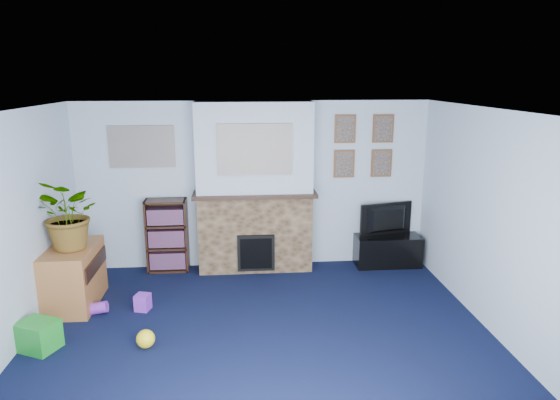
{
  "coord_description": "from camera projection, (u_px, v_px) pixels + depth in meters",
  "views": [
    {
      "loc": [
        -0.22,
        -4.77,
        2.73
      ],
      "look_at": [
        0.27,
        0.97,
        1.29
      ],
      "focal_mm": 32.0,
      "sensor_mm": 36.0,
      "label": 1
    }
  ],
  "objects": [
    {
      "name": "ceiling",
      "position": [
        261.0,
        112.0,
        4.71
      ],
      "size": [
        5.0,
        4.5,
        0.01
      ],
      "primitive_type": "cube",
      "color": "white",
      "rests_on": "wall_back"
    },
    {
      "name": "television",
      "position": [
        389.0,
        220.0,
        7.27
      ],
      "size": [
        0.83,
        0.31,
        0.48
      ],
      "primitive_type": "imported",
      "rotation": [
        0.0,
        0.0,
        3.39
      ],
      "color": "black",
      "rests_on": "tv_stand"
    },
    {
      "name": "mantel_clock",
      "position": [
        255.0,
        188.0,
        6.93
      ],
      "size": [
        0.1,
        0.06,
        0.14
      ],
      "primitive_type": "cube",
      "color": "gold",
      "rests_on": "chimney_breast"
    },
    {
      "name": "portrait_tr",
      "position": [
        383.0,
        129.0,
        7.12
      ],
      "size": [
        0.3,
        0.03,
        0.4
      ],
      "primitive_type": "cube",
      "color": "brown",
      "rests_on": "wall_back"
    },
    {
      "name": "toy_block",
      "position": [
        143.0,
        301.0,
        5.96
      ],
      "size": [
        0.2,
        0.2,
        0.2
      ],
      "primitive_type": "cube",
      "rotation": [
        0.0,
        0.0,
        -0.28
      ],
      "color": "purple",
      "rests_on": "ground"
    },
    {
      "name": "tv_stand",
      "position": [
        388.0,
        251.0,
        7.36
      ],
      "size": [
        0.95,
        0.4,
        0.45
      ],
      "primitive_type": "cube",
      "color": "black",
      "rests_on": "ground"
    },
    {
      "name": "green_crate",
      "position": [
        38.0,
        336.0,
        5.1
      ],
      "size": [
        0.47,
        0.43,
        0.3
      ],
      "primitive_type": "cube",
      "rotation": [
        0.0,
        0.0,
        -0.43
      ],
      "color": "#198C26",
      "rests_on": "ground"
    },
    {
      "name": "wall_front",
      "position": [
        281.0,
        353.0,
        2.83
      ],
      "size": [
        5.0,
        0.04,
        2.4
      ],
      "primitive_type": "cube",
      "color": "#B0C0D4",
      "rests_on": "ground"
    },
    {
      "name": "portrait_br",
      "position": [
        381.0,
        163.0,
        7.24
      ],
      "size": [
        0.3,
        0.03,
        0.4
      ],
      "primitive_type": "cube",
      "color": "brown",
      "rests_on": "wall_back"
    },
    {
      "name": "toy_tube",
      "position": [
        95.0,
        309.0,
        5.87
      ],
      "size": [
        0.31,
        0.14,
        0.18
      ],
      "primitive_type": "cylinder",
      "rotation": [
        0.0,
        1.43,
        0.0
      ],
      "color": "purple",
      "rests_on": "ground"
    },
    {
      "name": "sideboard",
      "position": [
        74.0,
        278.0,
        6.06
      ],
      "size": [
        0.53,
        0.95,
        0.74
      ],
      "primitive_type": "cube",
      "color": "#9D6032",
      "rests_on": "ground"
    },
    {
      "name": "toy_ball",
      "position": [
        146.0,
        339.0,
        5.14
      ],
      "size": [
        0.19,
        0.19,
        0.19
      ],
      "primitive_type": "sphere",
      "color": "yellow",
      "rests_on": "ground"
    },
    {
      "name": "portrait_bl",
      "position": [
        344.0,
        164.0,
        7.19
      ],
      "size": [
        0.3,
        0.03,
        0.4
      ],
      "primitive_type": "cube",
      "color": "brown",
      "rests_on": "wall_back"
    },
    {
      "name": "mantel_can",
      "position": [
        304.0,
        187.0,
        6.99
      ],
      "size": [
        0.06,
        0.06,
        0.11
      ],
      "primitive_type": "cylinder",
      "color": "purple",
      "rests_on": "chimney_breast"
    },
    {
      "name": "mantel_candle",
      "position": [
        281.0,
        187.0,
        6.96
      ],
      "size": [
        0.05,
        0.05,
        0.17
      ],
      "primitive_type": "cylinder",
      "color": "#B2BFC6",
      "rests_on": "chimney_breast"
    },
    {
      "name": "potted_plant",
      "position": [
        70.0,
        214.0,
        5.81
      ],
      "size": [
        1.01,
        0.99,
        0.85
      ],
      "primitive_type": "imported",
      "rotation": [
        0.0,
        0.0,
        5.66
      ],
      "color": "#26661E",
      "rests_on": "sideboard"
    },
    {
      "name": "portrait_tl",
      "position": [
        345.0,
        129.0,
        7.07
      ],
      "size": [
        0.3,
        0.03,
        0.4
      ],
      "primitive_type": "cube",
      "color": "brown",
      "rests_on": "wall_back"
    },
    {
      "name": "mantel_teddy",
      "position": [
        220.0,
        189.0,
        6.89
      ],
      "size": [
        0.14,
        0.14,
        0.14
      ],
      "primitive_type": "sphere",
      "color": "slate",
      "rests_on": "chimney_breast"
    },
    {
      "name": "wall_left",
      "position": [
        3.0,
        239.0,
        4.8
      ],
      "size": [
        0.04,
        4.5,
        2.4
      ],
      "primitive_type": "cube",
      "color": "#B0C0D4",
      "rests_on": "ground"
    },
    {
      "name": "chimney_breast",
      "position": [
        255.0,
        189.0,
        6.98
      ],
      "size": [
        1.72,
        0.5,
        2.4
      ],
      "color": "brown",
      "rests_on": "ground"
    },
    {
      "name": "collage_main",
      "position": [
        255.0,
        149.0,
        6.64
      ],
      "size": [
        1.0,
        0.03,
        0.68
      ],
      "primitive_type": "cube",
      "color": "gray",
      "rests_on": "chimney_breast"
    },
    {
      "name": "collage_left",
      "position": [
        142.0,
        147.0,
        6.9
      ],
      "size": [
        0.9,
        0.03,
        0.58
      ],
      "primitive_type": "cube",
      "color": "gray",
      "rests_on": "wall_back"
    },
    {
      "name": "floor",
      "position": [
        263.0,
        341.0,
        5.29
      ],
      "size": [
        5.0,
        4.5,
        0.01
      ],
      "primitive_type": "cube",
      "color": "black",
      "rests_on": "ground"
    },
    {
      "name": "bookshelf",
      "position": [
        167.0,
        237.0,
        7.11
      ],
      "size": [
        0.58,
        0.28,
        1.05
      ],
      "color": "black",
      "rests_on": "ground"
    },
    {
      "name": "wall_right",
      "position": [
        501.0,
        227.0,
        5.21
      ],
      "size": [
        0.04,
        4.5,
        2.4
      ],
      "primitive_type": "cube",
      "color": "#B0C0D4",
      "rests_on": "ground"
    },
    {
      "name": "wall_back",
      "position": [
        254.0,
        185.0,
        7.18
      ],
      "size": [
        5.0,
        0.04,
        2.4
      ],
      "primitive_type": "cube",
      "color": "#B0C0D4",
      "rests_on": "ground"
    }
  ]
}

